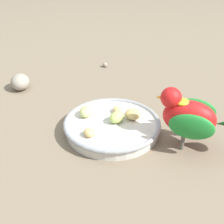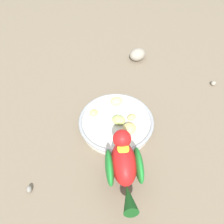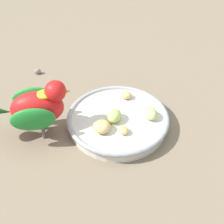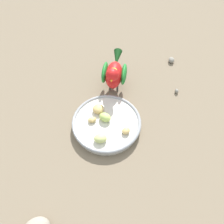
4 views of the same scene
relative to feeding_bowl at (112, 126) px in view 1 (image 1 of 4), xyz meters
The scene contains 10 objects.
ground_plane 0.02m from the feeding_bowl, 103.47° to the right, with size 4.00×4.00×0.00m, color #756651.
feeding_bowl is the anchor object (origin of this frame).
apple_piece_0 0.02m from the feeding_bowl, 161.76° to the right, with size 0.04×0.03×0.02m, color #B2CC66.
apple_piece_1 0.05m from the feeding_bowl, 120.21° to the right, with size 0.03×0.02×0.01m, color tan.
apple_piece_2 0.05m from the feeding_bowl, behind, with size 0.04×0.04×0.02m, color tan.
apple_piece_3 0.07m from the feeding_bowl, 41.08° to the right, with size 0.04×0.03×0.02m, color #C6D17A.
apple_piece_4 0.07m from the feeding_bowl, 31.44° to the left, with size 0.03×0.02×0.02m, color tan.
parrot 0.17m from the feeding_bowl, 145.77° to the left, with size 0.16×0.13×0.13m.
rock_large 0.34m from the feeding_bowl, 54.15° to the right, with size 0.07×0.05×0.04m, color gray.
pebble_2 0.38m from the feeding_bowl, 101.49° to the right, with size 0.02×0.01×0.02m, color gray.
Camera 1 is at (0.14, 0.50, 0.37)m, focal length 45.34 mm.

